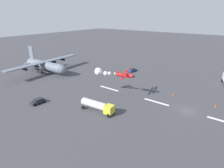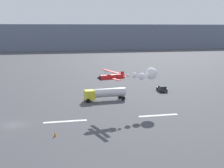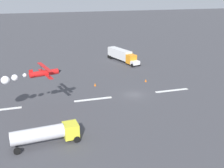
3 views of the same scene
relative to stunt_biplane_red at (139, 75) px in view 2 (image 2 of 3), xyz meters
name	(u,v)px [view 2 (image 2 of 3)]	position (x,y,z in m)	size (l,w,h in m)	color
ground_plane	(14,125)	(-24.69, -4.53, -7.54)	(440.00, 440.00, 0.00)	#424247
runway_stripe_3	(65,121)	(-15.55, -4.53, -7.54)	(8.00, 0.90, 0.01)	white
runway_stripe_4	(158,115)	(2.72, -4.53, -7.54)	(8.00, 0.90, 0.01)	white
mountain_ridge_distant	(32,38)	(-24.69, 183.29, 2.15)	(396.00, 16.00, 19.39)	slate
stunt_biplane_red	(139,75)	(0.00, 0.00, 0.00)	(13.48, 6.93, 2.49)	red
fuel_tanker_truck	(104,93)	(-5.07, 10.52, -5.79)	(10.02, 3.53, 2.90)	yellow
airport_staff_sedan	(162,88)	(12.34, 17.74, -6.73)	(2.11, 4.18, 1.52)	#262628
traffic_cone_far	(55,134)	(-17.83, -12.42, -7.17)	(0.44, 0.44, 0.75)	orange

